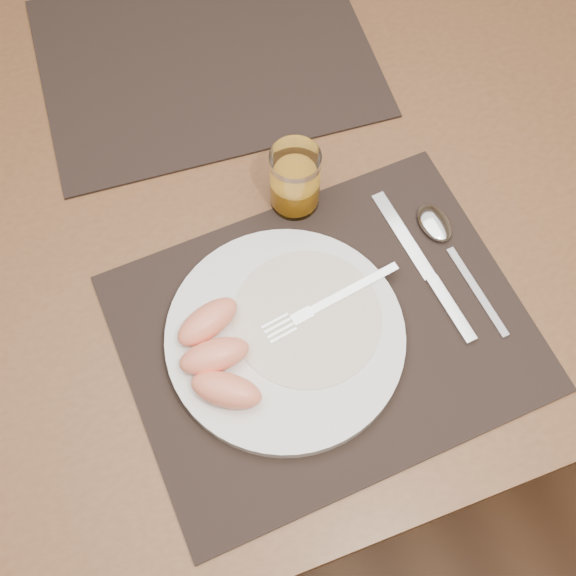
% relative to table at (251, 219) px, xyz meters
% --- Properties ---
extents(ground, '(5.00, 5.00, 0.00)m').
position_rel_table_xyz_m(ground, '(0.00, 0.00, -0.67)').
color(ground, brown).
rests_on(ground, ground).
extents(table, '(1.40, 0.90, 0.75)m').
position_rel_table_xyz_m(table, '(0.00, 0.00, 0.00)').
color(table, brown).
rests_on(table, ground).
extents(placemat_near, '(0.47, 0.37, 0.00)m').
position_rel_table_xyz_m(placemat_near, '(0.02, -0.22, 0.09)').
color(placemat_near, black).
rests_on(placemat_near, table).
extents(placemat_far, '(0.47, 0.38, 0.00)m').
position_rel_table_xyz_m(placemat_far, '(0.01, 0.22, 0.09)').
color(placemat_far, black).
rests_on(placemat_far, table).
extents(plate, '(0.27, 0.27, 0.02)m').
position_rel_table_xyz_m(plate, '(-0.03, -0.21, 0.10)').
color(plate, white).
rests_on(plate, placemat_near).
extents(plate_dressing, '(0.17, 0.17, 0.00)m').
position_rel_table_xyz_m(plate_dressing, '(0.00, -0.20, 0.10)').
color(plate_dressing, white).
rests_on(plate_dressing, plate).
extents(fork, '(0.17, 0.05, 0.00)m').
position_rel_table_xyz_m(fork, '(0.02, -0.20, 0.11)').
color(fork, silver).
rests_on(fork, plate).
extents(knife, '(0.04, 0.22, 0.01)m').
position_rel_table_xyz_m(knife, '(0.16, -0.20, 0.09)').
color(knife, silver).
rests_on(knife, placemat_near).
extents(spoon, '(0.04, 0.19, 0.01)m').
position_rel_table_xyz_m(spoon, '(0.19, -0.15, 0.09)').
color(spoon, silver).
rests_on(spoon, placemat_near).
extents(juice_glass, '(0.06, 0.06, 0.09)m').
position_rel_table_xyz_m(juice_glass, '(0.05, -0.04, 0.13)').
color(juice_glass, white).
rests_on(juice_glass, placemat_near).
extents(grapefruit_wedges, '(0.09, 0.15, 0.03)m').
position_rel_table_xyz_m(grapefruit_wedges, '(-0.11, -0.22, 0.12)').
color(grapefruit_wedges, '#FF8F68').
rests_on(grapefruit_wedges, plate).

